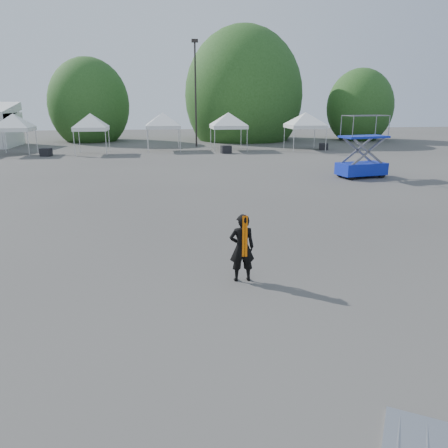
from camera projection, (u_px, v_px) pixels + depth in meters
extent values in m
plane|color=#474442|center=(191.00, 265.00, 11.84)|extent=(120.00, 120.00, 0.00)
cylinder|color=black|center=(196.00, 96.00, 41.44)|extent=(0.16, 0.16, 9.50)
cube|color=black|center=(195.00, 41.00, 40.11)|extent=(0.60, 0.25, 0.30)
cylinder|color=#382314|center=(91.00, 131.00, 48.46)|extent=(0.36, 0.36, 2.27)
ellipsoid|color=#234C19|center=(89.00, 105.00, 47.70)|extent=(4.16, 4.16, 4.78)
cylinder|color=#382314|center=(243.00, 127.00, 49.88)|extent=(0.36, 0.36, 2.80)
ellipsoid|color=#234C19|center=(243.00, 96.00, 48.94)|extent=(5.12, 5.12, 5.89)
cylinder|color=#382314|center=(358.00, 131.00, 49.94)|extent=(0.36, 0.36, 2.10)
ellipsoid|color=#234C19|center=(360.00, 107.00, 49.23)|extent=(3.84, 3.84, 4.42)
cylinder|color=silver|center=(28.00, 144.00, 34.98)|extent=(0.06, 0.06, 2.00)
cylinder|color=silver|center=(5.00, 141.00, 37.06)|extent=(0.06, 0.06, 2.00)
cylinder|color=silver|center=(37.00, 141.00, 37.44)|extent=(0.06, 0.06, 2.00)
cube|color=white|center=(14.00, 129.00, 35.73)|extent=(2.78, 2.78, 0.30)
pyramid|color=white|center=(12.00, 113.00, 35.39)|extent=(3.93, 3.93, 1.10)
cylinder|color=silver|center=(74.00, 143.00, 35.25)|extent=(0.06, 0.06, 2.00)
cylinder|color=silver|center=(106.00, 143.00, 35.61)|extent=(0.06, 0.06, 2.00)
cylinder|color=silver|center=(79.00, 141.00, 37.63)|extent=(0.06, 0.06, 2.00)
cylinder|color=silver|center=(109.00, 140.00, 38.00)|extent=(0.06, 0.06, 2.00)
cube|color=white|center=(91.00, 129.00, 36.33)|extent=(2.71, 2.71, 0.30)
pyramid|color=white|center=(90.00, 113.00, 35.99)|extent=(3.83, 3.83, 1.10)
cylinder|color=silver|center=(148.00, 141.00, 37.60)|extent=(0.06, 0.06, 2.00)
cylinder|color=silver|center=(180.00, 140.00, 38.01)|extent=(0.06, 0.06, 2.00)
cylinder|color=silver|center=(148.00, 138.00, 40.27)|extent=(0.06, 0.06, 2.00)
cylinder|color=silver|center=(179.00, 138.00, 40.68)|extent=(0.06, 0.06, 2.00)
cube|color=white|center=(163.00, 127.00, 38.85)|extent=(3.01, 3.01, 0.30)
pyramid|color=white|center=(163.00, 112.00, 38.51)|extent=(4.25, 4.25, 1.10)
cylinder|color=silver|center=(215.00, 141.00, 37.73)|extent=(0.06, 0.06, 2.00)
cylinder|color=silver|center=(247.00, 140.00, 38.14)|extent=(0.06, 0.06, 2.00)
cylinder|color=silver|center=(211.00, 138.00, 40.45)|extent=(0.06, 0.06, 2.00)
cylinder|color=silver|center=(241.00, 138.00, 40.86)|extent=(0.06, 0.06, 2.00)
cube|color=white|center=(228.00, 127.00, 39.01)|extent=(3.06, 3.06, 0.30)
pyramid|color=white|center=(228.00, 112.00, 38.67)|extent=(4.32, 4.32, 1.10)
cylinder|color=silver|center=(294.00, 140.00, 38.26)|extent=(0.06, 0.06, 2.00)
cylinder|color=silver|center=(326.00, 140.00, 38.68)|extent=(0.06, 0.06, 2.00)
cylinder|color=silver|center=(284.00, 137.00, 41.08)|extent=(0.06, 0.06, 2.00)
cylinder|color=silver|center=(314.00, 137.00, 41.51)|extent=(0.06, 0.06, 2.00)
cube|color=white|center=(305.00, 126.00, 39.59)|extent=(3.17, 3.17, 0.30)
pyramid|color=white|center=(306.00, 112.00, 39.25)|extent=(4.48, 4.48, 1.10)
imported|color=black|center=(242.00, 248.00, 10.60)|extent=(0.62, 0.41, 1.70)
cube|color=#F96804|center=(243.00, 237.00, 10.34)|extent=(0.14, 0.02, 1.02)
cube|color=#0C229E|center=(361.00, 169.00, 25.31)|extent=(2.94, 1.86, 0.68)
cube|color=#0C229E|center=(364.00, 137.00, 24.82)|extent=(2.82, 1.78, 0.11)
cylinder|color=black|center=(352.00, 176.00, 24.55)|extent=(0.43, 0.24, 0.41)
cylinder|color=black|center=(382.00, 174.00, 25.21)|extent=(0.43, 0.24, 0.41)
cylinder|color=black|center=(340.00, 173.00, 25.58)|extent=(0.43, 0.24, 0.41)
cylinder|color=black|center=(369.00, 172.00, 26.24)|extent=(0.43, 0.24, 0.41)
cube|color=black|center=(46.00, 152.00, 35.16)|extent=(0.97, 0.86, 0.63)
cube|color=black|center=(226.00, 149.00, 37.17)|extent=(0.92, 0.76, 0.65)
cube|color=black|center=(323.00, 147.00, 39.77)|extent=(0.91, 0.79, 0.60)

